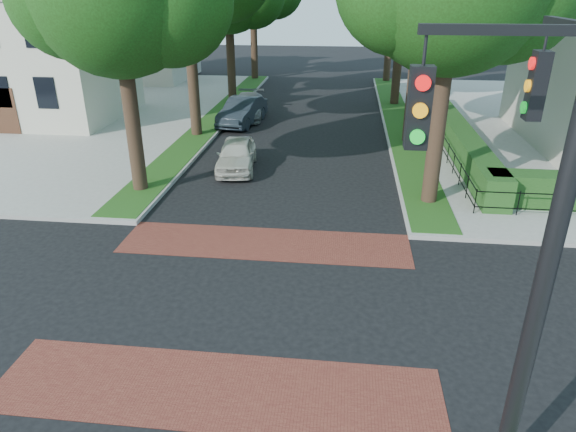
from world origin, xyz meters
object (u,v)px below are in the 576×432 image
object	(u,v)px
parked_car_front	(236,155)
parked_car_middle	(242,111)
traffic_signal	(537,210)
parked_car_rear	(248,106)

from	to	relation	value
parked_car_front	parked_car_middle	bearing A→B (deg)	92.90
traffic_signal	parked_car_middle	xyz separation A→B (m)	(-8.49, 22.33, -3.95)
parked_car_middle	parked_car_rear	size ratio (longest dim) A/B	0.98
traffic_signal	parked_car_front	distance (m)	16.69
parked_car_front	parked_car_rear	bearing A→B (deg)	91.23
parked_car_rear	parked_car_front	bearing A→B (deg)	-86.92
traffic_signal	parked_car_front	world-z (taller)	traffic_signal
traffic_signal	parked_car_rear	distance (m)	25.84
traffic_signal	parked_car_middle	world-z (taller)	traffic_signal
traffic_signal	parked_car_front	bearing A→B (deg)	116.43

